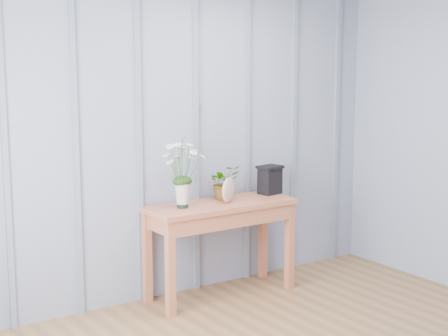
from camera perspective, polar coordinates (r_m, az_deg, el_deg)
room_shell at (r=4.16m, az=4.30°, el=10.77°), size 4.00×4.50×2.50m
sideboard at (r=5.37m, az=-0.30°, el=-4.09°), size 1.20×0.45×0.75m
daisy_vase at (r=5.11m, az=-3.50°, el=0.31°), size 0.37×0.28×0.53m
spider_plant at (r=5.45m, az=-0.01°, el=-1.18°), size 0.26×0.23×0.27m
felt_disc_vessel at (r=5.32m, az=0.35°, el=-1.85°), size 0.20×0.15×0.20m
carved_box at (r=5.67m, az=3.83°, el=-0.96°), size 0.21×0.18×0.24m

